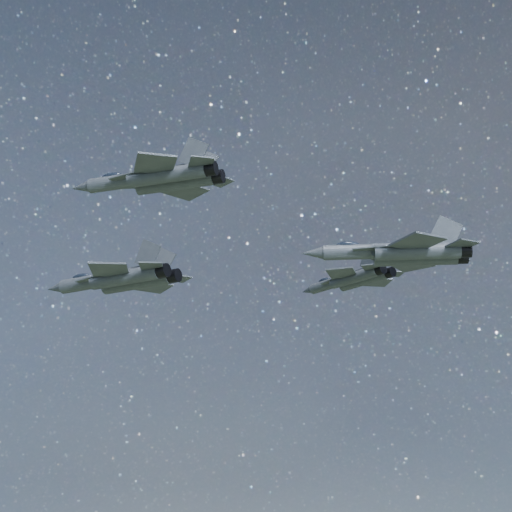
% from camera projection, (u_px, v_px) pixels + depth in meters
% --- Properties ---
extents(jet_lead, '(19.38, 13.74, 4.92)m').
position_uv_depth(jet_lead, '(121.00, 279.00, 91.20)').
color(jet_lead, '#383F47').
extents(jet_left, '(15.25, 10.03, 3.91)m').
position_uv_depth(jet_left, '(352.00, 279.00, 97.81)').
color(jet_left, '#383F47').
extents(jet_right, '(15.75, 10.98, 3.96)m').
position_uv_depth(jet_right, '(159.00, 178.00, 70.96)').
color(jet_right, '#383F47').
extents(jet_slot, '(19.10, 12.69, 4.86)m').
position_uv_depth(jet_slot, '(402.00, 253.00, 85.96)').
color(jet_slot, '#383F47').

